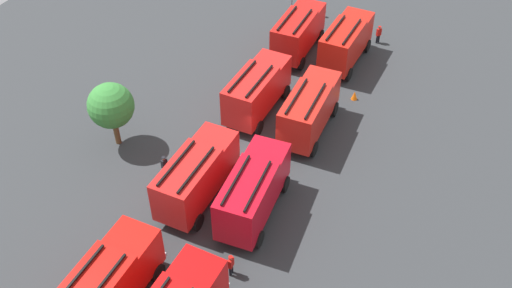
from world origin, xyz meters
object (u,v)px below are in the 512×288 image
at_px(fire_truck_6, 257,89).
at_px(fire_truck_7, 298,31).
at_px(fire_truck_5, 197,174).
at_px(tree_1, 111,106).
at_px(fire_truck_1, 253,190).
at_px(fire_truck_4, 107,285).
at_px(firefighter_2, 231,264).
at_px(traffic_cone_0, 290,29).
at_px(fire_truck_2, 309,108).
at_px(traffic_cone_1, 167,195).
at_px(firefighter_0, 379,34).
at_px(firefighter_1, 164,165).
at_px(traffic_cone_2, 354,95).
at_px(fire_truck_3, 346,41).

distance_m(fire_truck_6, fire_truck_7, 9.10).
distance_m(fire_truck_5, tree_1, 8.37).
bearing_deg(fire_truck_1, tree_1, 76.18).
distance_m(fire_truck_7, tree_1, 18.16).
height_order(fire_truck_4, firefighter_2, fire_truck_4).
bearing_deg(fire_truck_1, fire_truck_6, 19.42).
bearing_deg(traffic_cone_0, fire_truck_2, -153.16).
relative_size(fire_truck_7, traffic_cone_1, 10.94).
distance_m(fire_truck_1, firefighter_0, 23.26).
distance_m(fire_truck_1, traffic_cone_1, 6.08).
height_order(fire_truck_4, traffic_cone_1, fire_truck_4).
xyz_separation_m(fire_truck_4, firefighter_0, (32.49, -6.06, -1.23)).
distance_m(firefighter_1, traffic_cone_2, 16.36).
xyz_separation_m(firefighter_0, firefighter_2, (-27.87, 1.15, -0.04)).
xyz_separation_m(fire_truck_3, firefighter_2, (-23.50, -0.68, -1.27)).
bearing_deg(fire_truck_3, traffic_cone_2, -150.68).
relative_size(fire_truck_6, firefighter_2, 4.57).
height_order(fire_truck_7, tree_1, tree_1).
relative_size(tree_1, traffic_cone_0, 7.11).
xyz_separation_m(fire_truck_7, firefighter_1, (-17.95, 2.71, -1.23)).
distance_m(fire_truck_4, firefighter_2, 6.86).
bearing_deg(firefighter_2, fire_truck_3, -89.23).
height_order(firefighter_2, traffic_cone_0, firefighter_2).
relative_size(fire_truck_3, fire_truck_7, 1.01).
xyz_separation_m(traffic_cone_0, traffic_cone_2, (-7.46, -8.43, 0.00)).
bearing_deg(fire_truck_6, firefighter_2, -159.57).
distance_m(fire_truck_6, traffic_cone_2, 8.08).
bearing_deg(tree_1, traffic_cone_2, -49.68).
bearing_deg(fire_truck_3, traffic_cone_0, 67.26).
bearing_deg(fire_truck_2, fire_truck_5, 154.57).
xyz_separation_m(fire_truck_1, fire_truck_7, (18.65, 4.17, 0.00)).
relative_size(tree_1, traffic_cone_1, 7.60).
relative_size(fire_truck_3, traffic_cone_1, 11.07).
bearing_deg(traffic_cone_1, traffic_cone_0, 0.89).
height_order(fire_truck_5, traffic_cone_2, fire_truck_5).
relative_size(fire_truck_2, traffic_cone_0, 10.27).
bearing_deg(fire_truck_7, fire_truck_6, -179.13).
height_order(fire_truck_4, firefighter_0, fire_truck_4).
xyz_separation_m(fire_truck_1, tree_1, (2.19, 11.73, 1.22)).
distance_m(fire_truck_1, fire_truck_7, 19.11).
bearing_deg(fire_truck_1, fire_truck_7, 9.34).
height_order(fire_truck_1, traffic_cone_0, fire_truck_1).
distance_m(fire_truck_6, traffic_cone_0, 12.39).
height_order(fire_truck_6, tree_1, tree_1).
relative_size(traffic_cone_0, traffic_cone_1, 1.07).
xyz_separation_m(fire_truck_7, firefighter_0, (4.50, -6.04, -1.23)).
bearing_deg(tree_1, fire_truck_4, -146.80).
height_order(fire_truck_1, fire_truck_2, same).
bearing_deg(fire_truck_6, fire_truck_7, 3.26).
height_order(fire_truck_7, traffic_cone_0, fire_truck_7).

